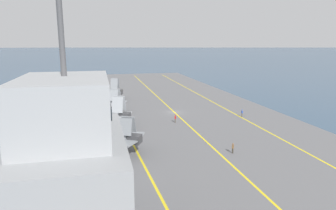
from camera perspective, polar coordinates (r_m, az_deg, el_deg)
name	(u,v)px	position (r m, az deg, el deg)	size (l,w,h in m)	color
ground_plane	(174,114)	(77.71, 1.23, -1.69)	(2000.00, 2000.00, 0.00)	#334C66
carrier_deck	(174,113)	(77.67, 1.23, -1.54)	(196.39, 52.95, 0.40)	slate
deck_stripe_foul_line	(227,110)	(82.32, 11.11, -0.85)	(176.75, 0.36, 0.01)	yellow
deck_stripe_centerline	(174,112)	(77.62, 1.23, -1.40)	(176.75, 0.36, 0.01)	yellow
deck_stripe_edge_line	(118,115)	(75.48, -9.56, -1.95)	(176.75, 0.36, 0.01)	yellow
parked_jet_nearest	(97,136)	(51.06, -13.41, -5.75)	(13.01, 15.94, 6.20)	gray
parked_jet_second	(94,114)	(66.02, -13.84, -1.77)	(12.45, 16.60, 6.79)	#9EA3A8
parked_jet_third	(98,102)	(80.23, -13.23, 0.49)	(13.68, 15.12, 6.11)	#93999E
parked_jet_fourth	(99,91)	(97.23, -13.09, 2.52)	(12.69, 16.02, 6.80)	gray
crew_brown_vest	(233,148)	(50.47, 12.25, -7.95)	(0.46, 0.44, 1.75)	#383328
crew_red_vest	(175,118)	(67.60, 1.40, -2.55)	(0.46, 0.41, 1.80)	#4C473D
crew_blue_vest	(242,113)	(75.09, 13.92, -1.44)	(0.39, 0.28, 1.78)	#4C473D
island_tower	(69,171)	(29.28, -18.27, -11.79)	(16.77, 9.95, 24.34)	gray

